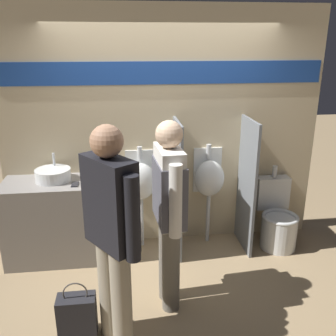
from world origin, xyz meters
name	(u,v)px	position (x,y,z in m)	size (l,w,h in m)	color
ground_plane	(170,263)	(0.00, 0.00, 0.00)	(16.00, 16.00, 0.00)	#997F5B
display_wall	(163,130)	(0.00, 0.60, 1.36)	(3.61, 0.07, 2.70)	beige
sink_counter	(52,221)	(-1.27, 0.29, 0.45)	(0.98, 0.55, 0.90)	gray
sink_basin	(53,175)	(-1.22, 0.35, 0.96)	(0.37, 0.37, 0.27)	silver
cell_phone	(75,184)	(-0.97, 0.18, 0.91)	(0.07, 0.14, 0.01)	#232328
divider_near_counter	(177,189)	(0.12, 0.28, 0.76)	(0.03, 0.58, 1.52)	slate
divider_mid	(247,186)	(0.91, 0.28, 0.76)	(0.03, 0.58, 1.52)	slate
urinal_near_counter	(141,181)	(-0.28, 0.45, 0.81)	(0.35, 0.26, 1.20)	silver
urinal_far	(209,178)	(0.51, 0.45, 0.81)	(0.35, 0.26, 1.20)	silver
toilet	(277,221)	(1.31, 0.26, 0.31)	(0.42, 0.59, 0.92)	silver
person_in_vest	(169,204)	(-0.09, -0.63, 1.00)	(0.25, 0.60, 1.72)	#666056
person_with_lanyard	(112,230)	(-0.57, -1.02, 0.99)	(0.43, 0.53, 1.79)	gray
shopping_bag	(77,316)	(-0.89, -0.95, 0.19)	(0.31, 0.17, 0.51)	#232328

